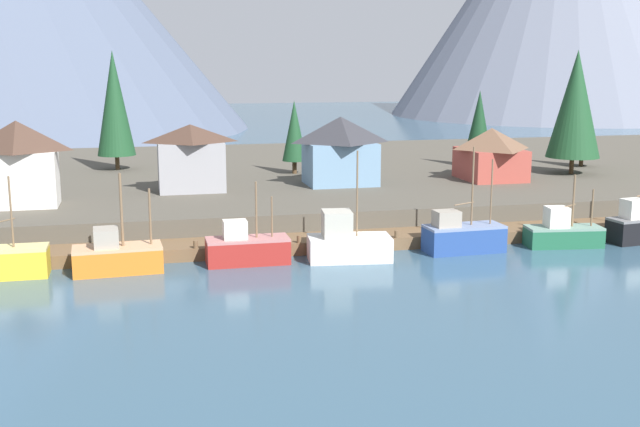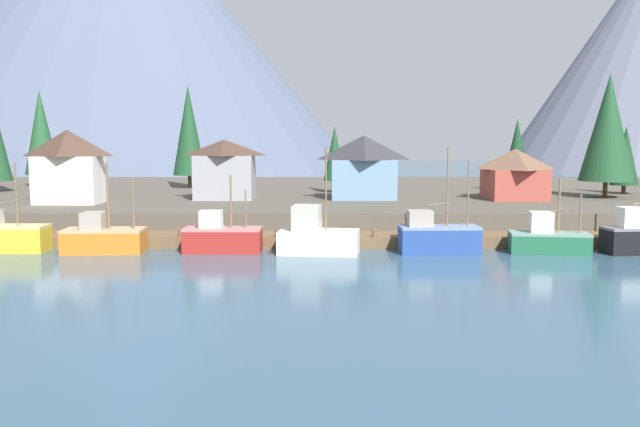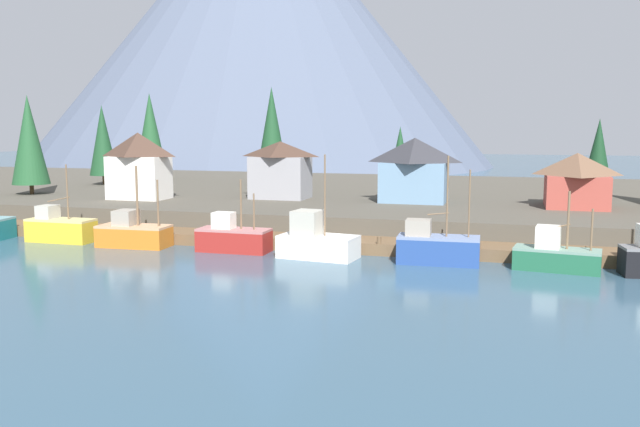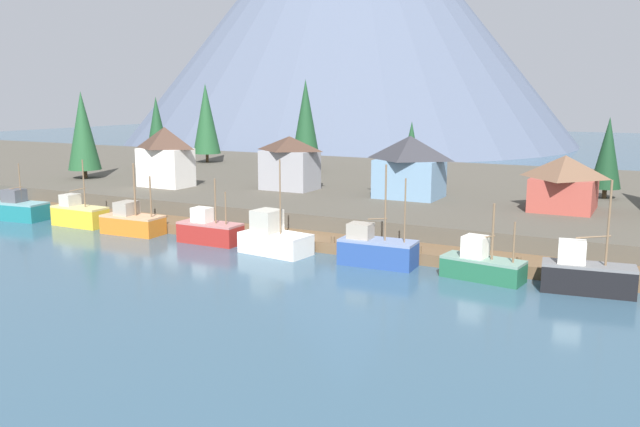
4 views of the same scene
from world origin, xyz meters
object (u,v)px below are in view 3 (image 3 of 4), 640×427
at_px(fishing_boat_red, 233,238).
at_px(conifer_near_right, 598,154).
at_px(fishing_boat_white, 316,241).
at_px(conifer_centre, 29,140).
at_px(fishing_boat_orange, 133,233).
at_px(fishing_boat_blue, 436,247).
at_px(conifer_near_left, 103,140).
at_px(house_red, 577,180).
at_px(conifer_back_right, 400,154).
at_px(conifer_mid_left, 272,130).
at_px(house_grey, 280,169).
at_px(conifer_far_left, 150,131).
at_px(house_white, 139,165).
at_px(fishing_boat_yellow, 60,228).
at_px(house_blue, 414,169).
at_px(fishing_boat_green, 556,255).

distance_m(fishing_boat_red, conifer_near_right, 44.15).
bearing_deg(fishing_boat_white, conifer_centre, 164.96).
relative_size(fishing_boat_orange, fishing_boat_blue, 0.86).
bearing_deg(conifer_near_left, house_red, -9.25).
distance_m(fishing_boat_white, conifer_back_right, 30.25).
relative_size(conifer_mid_left, conifer_back_right, 1.68).
relative_size(house_grey, conifer_far_left, 0.49).
bearing_deg(conifer_near_left, conifer_mid_left, 16.55).
bearing_deg(house_white, conifer_back_right, 28.17).
xyz_separation_m(fishing_boat_orange, conifer_back_right, (18.87, 29.27, 6.07)).
relative_size(fishing_boat_white, conifer_back_right, 1.03).
height_order(house_white, conifer_far_left, conifer_far_left).
relative_size(fishing_boat_red, conifer_near_left, 0.56).
relative_size(house_white, conifer_near_left, 0.67).
relative_size(fishing_boat_red, conifer_back_right, 0.76).
xyz_separation_m(fishing_boat_blue, house_grey, (-19.88, 19.69, 4.53)).
xyz_separation_m(fishing_boat_yellow, house_white, (-0.33, 14.37, 5.08)).
relative_size(house_blue, conifer_near_right, 0.81).
height_order(fishing_boat_yellow, fishing_boat_white, fishing_boat_white).
bearing_deg(conifer_near_right, conifer_far_left, 170.13).
height_order(conifer_near_left, conifer_centre, conifer_centre).
bearing_deg(house_red, conifer_near_right, 73.14).
xyz_separation_m(conifer_near_right, conifer_back_right, (-22.50, -0.88, -0.30)).
xyz_separation_m(fishing_boat_red, house_red, (28.90, 19.86, 4.14)).
height_order(fishing_boat_red, house_blue, house_blue).
height_order(fishing_boat_orange, fishing_boat_green, fishing_boat_orange).
bearing_deg(fishing_boat_blue, fishing_boat_yellow, 177.23).
bearing_deg(conifer_near_right, fishing_boat_green, -101.16).
relative_size(fishing_boat_red, house_white, 0.83).
relative_size(conifer_mid_left, conifer_far_left, 1.03).
bearing_deg(house_blue, conifer_centre, -174.21).
distance_m(fishing_boat_orange, fishing_boat_green, 35.42).
bearing_deg(fishing_boat_yellow, house_red, 23.04).
xyz_separation_m(fishing_boat_white, conifer_near_right, (24.33, 30.49, 6.22)).
relative_size(house_red, conifer_far_left, 0.54).
bearing_deg(conifer_back_right, conifer_mid_left, 158.31).
bearing_deg(conifer_near_right, house_red, -106.86).
distance_m(conifer_mid_left, conifer_far_left, 22.08).
distance_m(fishing_boat_yellow, conifer_far_left, 44.15).
xyz_separation_m(fishing_boat_white, house_white, (-25.29, 15.08, 4.96)).
distance_m(fishing_boat_white, house_grey, 23.04).
bearing_deg(fishing_boat_green, house_red, 89.27).
xyz_separation_m(fishing_boat_yellow, conifer_centre, (-15.82, 15.54, 7.81)).
bearing_deg(conifer_back_right, conifer_far_left, 163.80).
relative_size(fishing_boat_orange, house_grey, 1.09).
height_order(house_white, house_red, house_white).
xyz_separation_m(fishing_boat_yellow, fishing_boat_orange, (7.93, -0.37, -0.04)).
bearing_deg(fishing_boat_red, conifer_near_left, 137.85).
distance_m(fishing_boat_yellow, fishing_boat_green, 43.35).
distance_m(fishing_boat_blue, conifer_near_right, 34.02).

